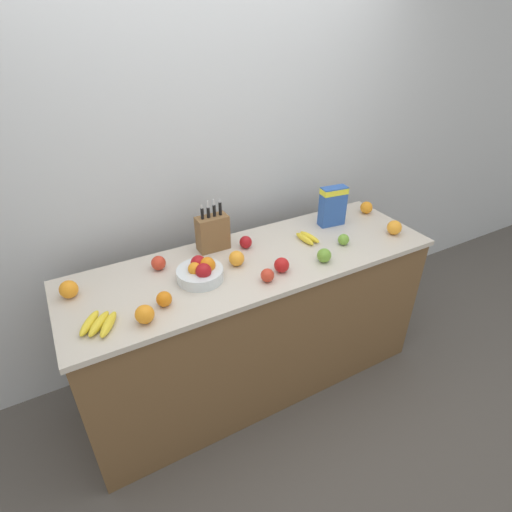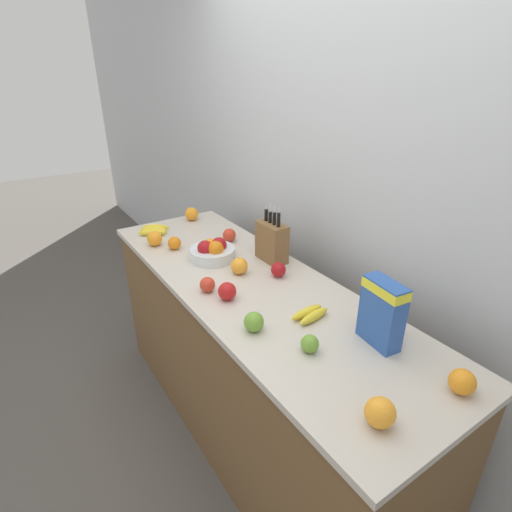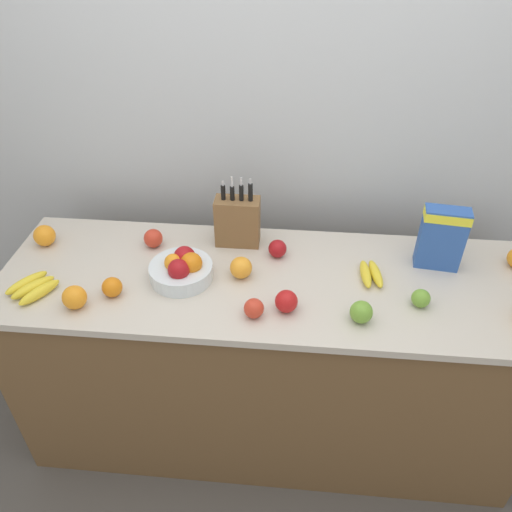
{
  "view_description": "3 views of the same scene",
  "coord_description": "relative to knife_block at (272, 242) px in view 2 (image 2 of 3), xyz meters",
  "views": [
    {
      "loc": [
        -0.9,
        -1.64,
        2.1
      ],
      "look_at": [
        -0.01,
        -0.03,
        0.97
      ],
      "focal_mm": 28.0,
      "sensor_mm": 36.0,
      "label": 1
    },
    {
      "loc": [
        1.38,
        -0.9,
        1.84
      ],
      "look_at": [
        -0.05,
        0.06,
        1.03
      ],
      "focal_mm": 28.0,
      "sensor_mm": 36.0,
      "label": 2
    },
    {
      "loc": [
        0.08,
        -1.46,
        2.13
      ],
      "look_at": [
        -0.06,
        0.04,
        1.0
      ],
      "focal_mm": 35.0,
      "sensor_mm": 36.0,
      "label": 3
    }
  ],
  "objects": [
    {
      "name": "knife_block",
      "position": [
        0.0,
        0.0,
        0.0
      ],
      "size": [
        0.18,
        0.09,
        0.31
      ],
      "color": "brown",
      "rests_on": "counter"
    },
    {
      "name": "orange_front_right",
      "position": [
        -0.41,
        -0.37,
        -0.07
      ],
      "size": [
        0.07,
        0.07,
        0.07
      ],
      "primitive_type": "sphere",
      "color": "orange",
      "rests_on": "counter"
    },
    {
      "name": "counter",
      "position": [
        0.15,
        -0.22,
        -0.57
      ],
      "size": [
        2.09,
        0.67,
        0.93
      ],
      "color": "brown",
      "rests_on": "ground_plane"
    },
    {
      "name": "apple_rear",
      "position": [
        0.17,
        -0.08,
        -0.07
      ],
      "size": [
        0.07,
        0.07,
        0.07
      ],
      "primitive_type": "sphere",
      "color": "#A31419",
      "rests_on": "counter"
    },
    {
      "name": "orange_back_center",
      "position": [
        1.04,
        -0.37,
        -0.06
      ],
      "size": [
        0.09,
        0.09,
        0.09
      ],
      "primitive_type": "sphere",
      "color": "orange",
      "rests_on": "counter"
    },
    {
      "name": "apple_near_bananas",
      "position": [
        0.47,
        -0.42,
        -0.07
      ],
      "size": [
        0.08,
        0.08,
        0.08
      ],
      "primitive_type": "sphere",
      "color": "#6B9E33",
      "rests_on": "counter"
    },
    {
      "name": "banana_bunch_right",
      "position": [
        0.53,
        -0.18,
        -0.09
      ],
      "size": [
        0.09,
        0.17,
        0.04
      ],
      "rotation": [
        0.0,
        0.0,
        4.84
      ],
      "color": "yellow",
      "rests_on": "counter"
    },
    {
      "name": "fruit_bowl",
      "position": [
        -0.18,
        -0.25,
        -0.06
      ],
      "size": [
        0.24,
        0.24,
        0.12
      ],
      "color": "silver",
      "rests_on": "counter"
    },
    {
      "name": "cereal_box",
      "position": [
        0.79,
        -0.08,
        0.03
      ],
      "size": [
        0.17,
        0.09,
        0.25
      ],
      "rotation": [
        0.0,
        0.0,
        -0.12
      ],
      "color": "#2D56A8",
      "rests_on": "counter"
    },
    {
      "name": "apple_rightmost",
      "position": [
        0.22,
        -0.39,
        -0.07
      ],
      "size": [
        0.08,
        0.08,
        0.08
      ],
      "primitive_type": "sphere",
      "color": "red",
      "rests_on": "counter"
    },
    {
      "name": "banana_bunch_left",
      "position": [
        -0.71,
        -0.38,
        -0.08
      ],
      "size": [
        0.2,
        0.21,
        0.04
      ],
      "rotation": [
        0.0,
        0.0,
        0.98
      ],
      "color": "yellow",
      "rests_on": "counter"
    },
    {
      "name": "orange_near_bowl",
      "position": [
        0.04,
        -0.23,
        -0.06
      ],
      "size": [
        0.08,
        0.08,
        0.08
      ],
      "primitive_type": "sphere",
      "color": "orange",
      "rests_on": "counter"
    },
    {
      "name": "orange_by_cereal",
      "position": [
        -0.79,
        -0.09,
        -0.06
      ],
      "size": [
        0.09,
        0.09,
        0.09
      ],
      "primitive_type": "sphere",
      "color": "orange",
      "rests_on": "counter"
    },
    {
      "name": "wall_back",
      "position": [
        0.15,
        0.33,
        0.27
      ],
      "size": [
        9.0,
        0.06,
        2.6
      ],
      "color": "silver",
      "rests_on": "ground_plane"
    },
    {
      "name": "apple_middle",
      "position": [
        0.11,
        -0.43,
        -0.07
      ],
      "size": [
        0.07,
        0.07,
        0.07
      ],
      "primitive_type": "sphere",
      "color": "red",
      "rests_on": "counter"
    },
    {
      "name": "orange_front_left",
      "position": [
        1.1,
        -0.06,
        -0.06
      ],
      "size": [
        0.08,
        0.08,
        0.08
      ],
      "primitive_type": "sphere",
      "color": "orange",
      "rests_on": "counter"
    },
    {
      "name": "orange_front_center",
      "position": [
        -0.52,
        -0.44,
        -0.06
      ],
      "size": [
        0.09,
        0.09,
        0.09
      ],
      "primitive_type": "sphere",
      "color": "orange",
      "rests_on": "counter"
    },
    {
      "name": "apple_leftmost",
      "position": [
        0.69,
        -0.33,
        -0.07
      ],
      "size": [
        0.07,
        0.07,
        0.07
      ],
      "primitive_type": "sphere",
      "color": "#6B9E33",
      "rests_on": "counter"
    },
    {
      "name": "ground_plane",
      "position": [
        0.15,
        -0.22,
        -1.03
      ],
      "size": [
        14.0,
        14.0,
        0.0
      ],
      "primitive_type": "plane",
      "color": "#514C47"
    },
    {
      "name": "apple_front",
      "position": [
        -0.34,
        -0.06,
        -0.07
      ],
      "size": [
        0.08,
        0.08,
        0.08
      ],
      "primitive_type": "sphere",
      "color": "red",
      "rests_on": "counter"
    }
  ]
}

